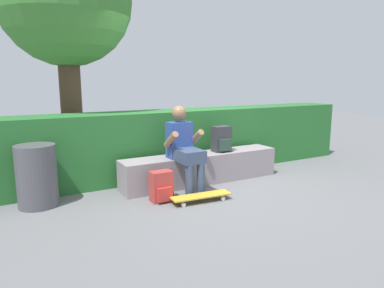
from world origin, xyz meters
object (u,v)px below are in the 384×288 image
Objects in this scene: bench_main at (202,168)px; backpack_on_ground at (162,187)px; skateboard_near_person at (201,196)px; backpack_on_bench at (222,139)px; person_skater at (184,146)px; trash_bin at (37,176)px.

backpack_on_ground is (-0.90, -0.48, -0.03)m from bench_main.
backpack_on_bench is (0.82, 0.74, 0.57)m from skateboard_near_person.
backpack_on_bench is (0.78, 0.20, -0.01)m from person_skater.
skateboard_near_person is at bearing -137.64° from backpack_on_bench.
person_skater is 3.00× the size of backpack_on_bench.
backpack_on_bench reaches higher than trash_bin.
person_skater is 0.79m from skateboard_near_person.
bench_main is 6.37× the size of backpack_on_ground.
bench_main is 0.55m from backpack_on_bench.
person_skater is 1.47× the size of skateboard_near_person.
bench_main is 3.27× the size of trash_bin.
trash_bin reaches higher than skateboard_near_person.
backpack_on_ground is at bearing -151.76° from bench_main.
skateboard_near_person is at bearing -25.21° from trash_bin.
trash_bin is (-1.89, 0.33, -0.26)m from person_skater.
backpack_on_ground is at bearing -159.31° from backpack_on_bench.
skateboard_near_person is at bearing -121.50° from bench_main.
backpack_on_ground is at bearing 148.12° from skateboard_near_person.
trash_bin is at bearing 177.08° from bench_main.
backpack_on_ground is at bearing -150.34° from person_skater.
backpack_on_bench is at bearing -1.52° from bench_main.
trash_bin reaches higher than backpack_on_ground.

